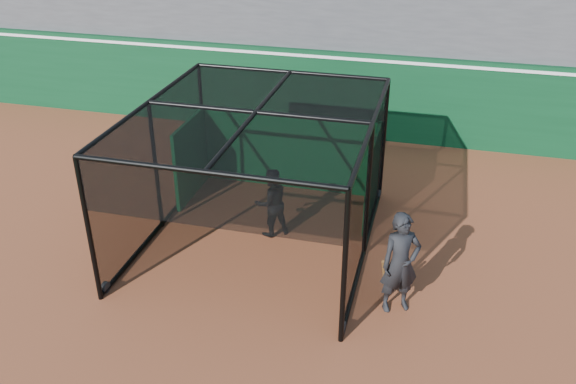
# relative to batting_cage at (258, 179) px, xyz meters

# --- Properties ---
(ground) EXTENTS (120.00, 120.00, 0.00)m
(ground) POSITION_rel_batting_cage_xyz_m (-0.43, -2.30, -1.44)
(ground) COLOR brown
(ground) RESTS_ON ground
(outfield_wall) EXTENTS (50.00, 0.50, 2.50)m
(outfield_wall) POSITION_rel_batting_cage_xyz_m (-0.43, 6.20, -0.16)
(outfield_wall) COLOR #0A391C
(outfield_wall) RESTS_ON ground
(batting_cage) EXTENTS (4.60, 5.43, 2.90)m
(batting_cage) POSITION_rel_batting_cage_xyz_m (0.00, 0.00, 0.00)
(batting_cage) COLOR black
(batting_cage) RESTS_ON ground
(batter) EXTENTS (0.95, 0.92, 1.54)m
(batter) POSITION_rel_batting_cage_xyz_m (0.20, 0.29, -0.67)
(batter) COLOR black
(batter) RESTS_ON ground
(on_deck_player) EXTENTS (0.84, 0.74, 1.94)m
(on_deck_player) POSITION_rel_batting_cage_xyz_m (3.07, -1.57, -0.48)
(on_deck_player) COLOR black
(on_deck_player) RESTS_ON ground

